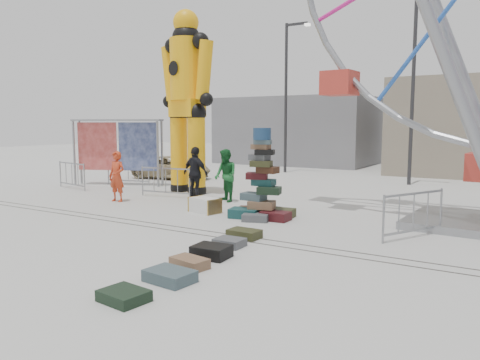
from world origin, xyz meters
The scene contains 24 objects.
ground centered at (0.00, 0.00, 0.00)m, with size 90.00×90.00×0.00m, color #9E9E99.
track_line_near centered at (0.00, 0.60, 0.00)m, with size 40.00×0.04×0.01m, color #47443F.
track_line_far centered at (0.00, 1.00, 0.00)m, with size 40.00×0.04×0.01m, color #47443F.
building_left centered at (-6.00, 22.00, 2.20)m, with size 10.00×8.00×4.40m, color gray.
lamp_post_right centered at (3.09, 13.00, 4.48)m, with size 1.41×0.25×8.00m.
lamp_post_left centered at (-3.91, 15.00, 4.48)m, with size 1.41×0.25×8.00m.
suitcase_tower centered at (0.98, 3.18, 0.71)m, with size 1.81×1.60×2.54m.
crash_test_dummy centered at (-3.84, 6.04, 3.75)m, with size 2.84×1.24×7.11m.
banner_scaffold centered at (-7.76, 6.21, 2.15)m, with size 3.89×2.13×2.86m.
steamer_trunk centered at (-0.88, 3.00, 0.22)m, with size 0.94×0.54×0.44m, color silver.
row_case_0 centered at (1.78, 0.86, 0.10)m, with size 0.74×0.49×0.20m, color #35371B.
row_case_1 centered at (1.89, 0.05, 0.09)m, with size 0.62×0.50×0.18m, color #505357.
row_case_2 centered at (2.04, -0.86, 0.13)m, with size 0.72×0.58×0.25m, color black.
row_case_3 centered at (2.07, -1.62, 0.10)m, with size 0.71×0.42×0.19m, color brown.
row_case_4 centered at (2.26, -2.41, 0.10)m, with size 0.81×0.57×0.20m, color #40555C.
row_case_5 centered at (2.24, -3.45, 0.09)m, with size 0.70×0.55×0.17m, color black.
barricade_dummy_a centered at (-8.59, 4.42, 0.55)m, with size 2.00×0.10×1.10m, color gray, non-canonical shape.
barricade_dummy_b centered at (-7.53, 6.56, 0.55)m, with size 2.00×0.10×1.10m, color gray, non-canonical shape.
barricade_dummy_c centered at (-3.86, 4.72, 0.55)m, with size 2.00×0.10×1.10m, color gray, non-canonical shape.
barricade_wheel_front centered at (5.13, 2.92, 0.55)m, with size 2.00×0.10×1.10m, color gray, non-canonical shape.
pedestrian_red centered at (-4.62, 3.09, 0.87)m, with size 0.63×0.41×1.73m, color #BF391B.
pedestrian_green centered at (-1.42, 4.99, 0.90)m, with size 0.88×0.69×1.81m, color #175D28.
pedestrian_black centered at (-2.59, 4.85, 0.93)m, with size 1.09×0.45×1.86m, color black.
parked_suv centered at (-7.45, 9.39, 0.55)m, with size 1.81×3.93×1.09m, color tan.
Camera 1 is at (7.23, -8.31, 2.64)m, focal length 35.00 mm.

